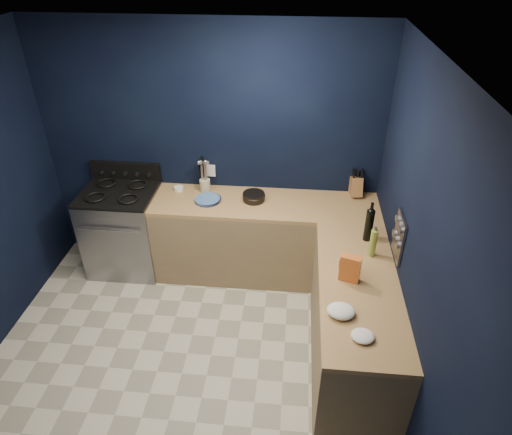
# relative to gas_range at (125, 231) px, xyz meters

# --- Properties ---
(floor) EXTENTS (3.50, 3.50, 0.02)m
(floor) POSITION_rel_gas_range_xyz_m (0.93, -1.42, -0.47)
(floor) COLOR beige
(floor) RESTS_ON ground
(ceiling) EXTENTS (3.50, 3.50, 0.02)m
(ceiling) POSITION_rel_gas_range_xyz_m (0.93, -1.42, 2.15)
(ceiling) COLOR silver
(ceiling) RESTS_ON ground
(wall_back) EXTENTS (3.50, 0.02, 2.60)m
(wall_back) POSITION_rel_gas_range_xyz_m (0.93, 0.34, 0.84)
(wall_back) COLOR black
(wall_back) RESTS_ON ground
(wall_right) EXTENTS (0.02, 3.50, 2.60)m
(wall_right) POSITION_rel_gas_range_xyz_m (2.69, -1.42, 0.84)
(wall_right) COLOR black
(wall_right) RESTS_ON ground
(cab_back) EXTENTS (2.30, 0.63, 0.86)m
(cab_back) POSITION_rel_gas_range_xyz_m (1.53, 0.02, -0.03)
(cab_back) COLOR olive
(cab_back) RESTS_ON floor
(top_back) EXTENTS (2.30, 0.63, 0.04)m
(top_back) POSITION_rel_gas_range_xyz_m (1.53, 0.02, 0.42)
(top_back) COLOR brown
(top_back) RESTS_ON cab_back
(cab_right) EXTENTS (0.63, 1.67, 0.86)m
(cab_right) POSITION_rel_gas_range_xyz_m (2.37, -1.13, -0.03)
(cab_right) COLOR olive
(cab_right) RESTS_ON floor
(top_right) EXTENTS (0.63, 1.67, 0.04)m
(top_right) POSITION_rel_gas_range_xyz_m (2.37, -1.13, 0.42)
(top_right) COLOR brown
(top_right) RESTS_ON cab_right
(gas_range) EXTENTS (0.76, 0.66, 0.92)m
(gas_range) POSITION_rel_gas_range_xyz_m (0.00, 0.00, 0.00)
(gas_range) COLOR gray
(gas_range) RESTS_ON floor
(oven_door) EXTENTS (0.59, 0.02, 0.42)m
(oven_door) POSITION_rel_gas_range_xyz_m (0.00, -0.32, -0.01)
(oven_door) COLOR black
(oven_door) RESTS_ON gas_range
(cooktop) EXTENTS (0.76, 0.66, 0.03)m
(cooktop) POSITION_rel_gas_range_xyz_m (0.00, 0.00, 0.48)
(cooktop) COLOR black
(cooktop) RESTS_ON gas_range
(backguard) EXTENTS (0.76, 0.06, 0.20)m
(backguard) POSITION_rel_gas_range_xyz_m (0.00, 0.30, 0.58)
(backguard) COLOR black
(backguard) RESTS_ON gas_range
(spice_panel) EXTENTS (0.02, 0.28, 0.38)m
(spice_panel) POSITION_rel_gas_range_xyz_m (2.67, -0.87, 0.72)
(spice_panel) COLOR gray
(spice_panel) RESTS_ON wall_right
(wall_outlet) EXTENTS (0.09, 0.02, 0.13)m
(wall_outlet) POSITION_rel_gas_range_xyz_m (0.93, 0.32, 0.62)
(wall_outlet) COLOR white
(wall_outlet) RESTS_ON wall_back
(plate_stack) EXTENTS (0.34, 0.34, 0.03)m
(plate_stack) POSITION_rel_gas_range_xyz_m (0.94, -0.01, 0.46)
(plate_stack) COLOR #3E58A0
(plate_stack) RESTS_ON top_back
(ramekin) EXTENTS (0.13, 0.13, 0.04)m
(ramekin) POSITION_rel_gas_range_xyz_m (0.60, 0.19, 0.46)
(ramekin) COLOR white
(ramekin) RESTS_ON top_back
(utensil_crock) EXTENTS (0.14, 0.14, 0.14)m
(utensil_crock) POSITION_rel_gas_range_xyz_m (0.88, 0.19, 0.51)
(utensil_crock) COLOR beige
(utensil_crock) RESTS_ON top_back
(wine_bottle_back) EXTENTS (0.09, 0.09, 0.28)m
(wine_bottle_back) POSITION_rel_gas_range_xyz_m (0.85, 0.27, 0.58)
(wine_bottle_back) COLOR black
(wine_bottle_back) RESTS_ON top_back
(lemon_basket) EXTENTS (0.29, 0.29, 0.08)m
(lemon_basket) POSITION_rel_gas_range_xyz_m (1.41, 0.05, 0.48)
(lemon_basket) COLOR black
(lemon_basket) RESTS_ON top_back
(knife_block) EXTENTS (0.14, 0.24, 0.24)m
(knife_block) POSITION_rel_gas_range_xyz_m (2.45, 0.27, 0.54)
(knife_block) COLOR brown
(knife_block) RESTS_ON top_back
(wine_bottle_right) EXTENTS (0.08, 0.08, 0.30)m
(wine_bottle_right) POSITION_rel_gas_range_xyz_m (2.49, -0.53, 0.59)
(wine_bottle_right) COLOR black
(wine_bottle_right) RESTS_ON top_right
(oil_bottle) EXTENTS (0.07, 0.07, 0.26)m
(oil_bottle) POSITION_rel_gas_range_xyz_m (2.50, -0.76, 0.57)
(oil_bottle) COLOR olive
(oil_bottle) RESTS_ON top_right
(spice_jar_near) EXTENTS (0.05, 0.05, 0.09)m
(spice_jar_near) POSITION_rel_gas_range_xyz_m (2.23, -0.96, 0.48)
(spice_jar_near) COLOR olive
(spice_jar_near) RESTS_ON top_right
(spice_jar_far) EXTENTS (0.05, 0.05, 0.09)m
(spice_jar_far) POSITION_rel_gas_range_xyz_m (2.32, -0.97, 0.48)
(spice_jar_far) COLOR olive
(spice_jar_far) RESTS_ON top_right
(crouton_bag) EXTENTS (0.17, 0.12, 0.23)m
(crouton_bag) POSITION_rel_gas_range_xyz_m (2.28, -1.09, 0.55)
(crouton_bag) COLOR #B10F1D
(crouton_bag) RESTS_ON top_right
(towel_front) EXTENTS (0.25, 0.24, 0.07)m
(towel_front) POSITION_rel_gas_range_xyz_m (2.20, -1.48, 0.48)
(towel_front) COLOR white
(towel_front) RESTS_ON top_right
(towel_end) EXTENTS (0.17, 0.15, 0.05)m
(towel_end) POSITION_rel_gas_range_xyz_m (2.33, -1.70, 0.46)
(towel_end) COLOR white
(towel_end) RESTS_ON top_right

